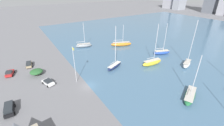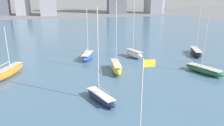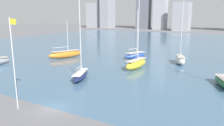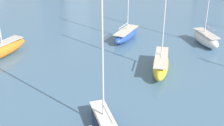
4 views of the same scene
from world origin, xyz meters
TOP-DOWN VIEW (x-y plane):
  - ground_plane at (0.00, 0.00)m, footprint 500.00×500.00m
  - harbor_water at (0.00, 70.00)m, footprint 180.00×140.00m
  - flag_pole at (-4.07, -2.27)m, footprint 1.24×0.14m
  - yard_shrub at (-15.19, -12.12)m, footprint 4.05×4.05m
  - sailboat_blue at (-4.50, 37.17)m, footprint 4.99×7.91m
  - sailboat_white at (8.27, 36.16)m, footprint 4.42×7.01m
  - sailboat_yellow at (0.64, 25.87)m, footprint 2.86×8.73m
  - sailboat_orange at (-22.53, 28.23)m, footprint 6.18×10.31m
  - sailboat_gray at (-31.07, 11.69)m, footprint 4.11×8.02m
  - sailboat_green at (19.52, 20.64)m, footprint 5.97×9.45m
  - sailboat_navy at (-5.32, 12.77)m, footprint 4.77×8.05m
  - parked_pickup_red at (-20.07, -19.82)m, footprint 4.59×2.98m
  - parked_sedan_white at (-7.56, -10.03)m, footprint 4.82×3.27m
  - parked_wagon_tan at (-23.69, -13.56)m, footprint 5.15×2.59m
  - parked_suv_black at (-0.55, -20.26)m, footprint 5.02×2.52m

SIDE VIEW (x-z plane):
  - ground_plane at x=0.00m, z-range 0.00..0.00m
  - harbor_water at x=0.00m, z-range 0.00..0.00m
  - parked_sedan_white at x=-7.56m, z-range 0.03..1.51m
  - parked_pickup_red at x=-20.07m, z-range -0.02..1.67m
  - sailboat_green at x=19.52m, z-range -5.30..6.99m
  - parked_wagon_tan at x=-23.69m, z-range 0.07..1.64m
  - sailboat_navy at x=-5.32m, z-range -6.74..8.54m
  - sailboat_blue at x=-4.50m, z-range -5.78..7.76m
  - sailboat_gray at x=-31.07m, z-range -4.95..6.99m
  - parked_suv_black at x=-0.55m, z-range 0.08..1.98m
  - sailboat_orange at x=-22.53m, z-range -4.20..6.41m
  - sailboat_white at x=8.27m, z-range -7.32..9.68m
  - sailboat_yellow at x=0.64m, z-range -6.61..9.04m
  - yard_shrub at x=-15.19m, z-range 0.30..2.36m
  - flag_pole at x=-4.07m, z-range 0.49..12.28m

